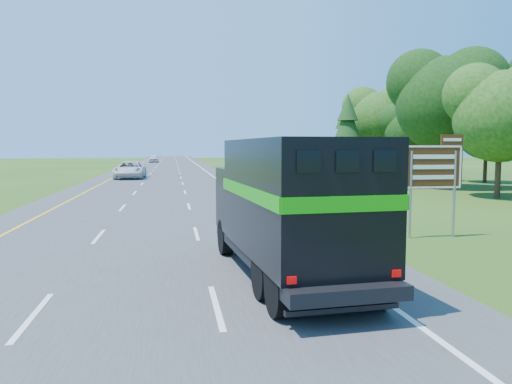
% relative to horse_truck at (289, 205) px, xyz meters
% --- Properties ---
extents(ground, '(300.00, 300.00, 0.00)m').
position_rel_horse_truck_xyz_m(ground, '(-3.84, -3.95, -1.94)').
color(ground, '#214412').
rests_on(ground, ground).
extents(road, '(15.00, 260.00, 0.04)m').
position_rel_horse_truck_xyz_m(road, '(-3.84, 46.05, -1.92)').
color(road, '#38383A').
rests_on(road, ground).
extents(lane_markings, '(11.15, 260.00, 0.01)m').
position_rel_horse_truck_xyz_m(lane_markings, '(-3.84, 46.05, -1.89)').
color(lane_markings, yellow).
rests_on(lane_markings, road).
extents(tree_wall_right, '(16.00, 100.00, 12.00)m').
position_rel_horse_truck_xyz_m(tree_wall_right, '(22.16, 26.05, 4.06)').
color(tree_wall_right, '#14350E').
rests_on(tree_wall_right, ground).
extents(horse_truck, '(3.04, 8.16, 3.54)m').
position_rel_horse_truck_xyz_m(horse_truck, '(0.00, 0.00, 0.00)').
color(horse_truck, black).
rests_on(horse_truck, road).
extents(white_suv, '(3.19, 6.67, 1.84)m').
position_rel_horse_truck_xyz_m(white_suv, '(-7.41, 42.52, -0.98)').
color(white_suv, silver).
rests_on(white_suv, road).
extents(far_car, '(2.28, 5.22, 1.75)m').
position_rel_horse_truck_xyz_m(far_car, '(-7.02, 98.55, -1.02)').
color(far_car, silver).
rests_on(far_car, road).
extents(exit_sign, '(2.28, 0.15, 3.86)m').
position_rel_horse_truck_xyz_m(exit_sign, '(6.70, 4.95, 0.57)').
color(exit_sign, gray).
rests_on(exit_sign, ground).
extents(delineator, '(0.08, 0.05, 1.04)m').
position_rel_horse_truck_xyz_m(delineator, '(4.79, 12.89, -1.38)').
color(delineator, '#E63D0C').
rests_on(delineator, ground).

